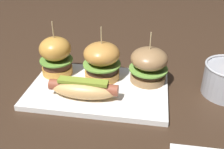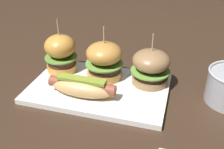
{
  "view_description": "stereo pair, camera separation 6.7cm",
  "coord_description": "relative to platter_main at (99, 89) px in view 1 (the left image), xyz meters",
  "views": [
    {
      "loc": [
        0.13,
        -0.57,
        0.39
      ],
      "look_at": [
        0.04,
        0.0,
        0.05
      ],
      "focal_mm": 42.67,
      "sensor_mm": 36.0,
      "label": 1
    },
    {
      "loc": [
        0.2,
        -0.56,
        0.39
      ],
      "look_at": [
        0.04,
        0.0,
        0.05
      ],
      "focal_mm": 42.67,
      "sensor_mm": 36.0,
      "label": 2
    }
  ],
  "objects": [
    {
      "name": "ground_plane",
      "position": [
        0.0,
        0.0,
        -0.01
      ],
      "size": [
        3.0,
        3.0,
        0.0
      ],
      "primitive_type": "plane",
      "color": "#382619"
    },
    {
      "name": "platter_main",
      "position": [
        0.0,
        0.0,
        0.0
      ],
      "size": [
        0.36,
        0.23,
        0.01
      ],
      "primitive_type": "cube",
      "color": "white",
      "rests_on": "ground"
    },
    {
      "name": "slider_center",
      "position": [
        0.0,
        0.05,
        0.06
      ],
      "size": [
        0.1,
        0.1,
        0.15
      ],
      "color": "#C5863D",
      "rests_on": "platter_main"
    },
    {
      "name": "slider_right",
      "position": [
        0.12,
        0.05,
        0.05
      ],
      "size": [
        0.1,
        0.1,
        0.14
      ],
      "color": "#977047",
      "rests_on": "platter_main"
    },
    {
      "name": "slider_left",
      "position": [
        -0.13,
        0.05,
        0.06
      ],
      "size": [
        0.09,
        0.09,
        0.15
      ],
      "color": "gold",
      "rests_on": "platter_main"
    },
    {
      "name": "hot_dog",
      "position": [
        -0.03,
        -0.05,
        0.03
      ],
      "size": [
        0.17,
        0.06,
        0.05
      ],
      "color": "tan",
      "rests_on": "platter_main"
    }
  ]
}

